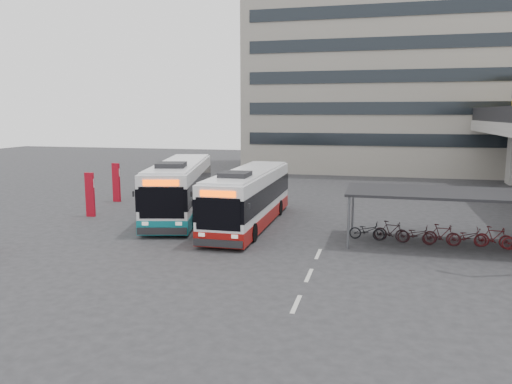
# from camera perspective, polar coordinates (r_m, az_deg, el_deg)

# --- Properties ---
(ground) EXTENTS (120.00, 120.00, 0.00)m
(ground) POSITION_cam_1_polar(r_m,az_deg,el_deg) (22.66, 0.80, -6.69)
(ground) COLOR #28282B
(ground) RESTS_ON ground
(bike_shelter) EXTENTS (10.00, 4.00, 2.54)m
(bike_shelter) POSITION_cam_1_polar(r_m,az_deg,el_deg) (24.99, 21.78, -2.79)
(bike_shelter) COLOR #595B60
(bike_shelter) RESTS_ON ground
(office_block) EXTENTS (30.00, 15.00, 25.00)m
(office_block) POSITION_cam_1_polar(r_m,az_deg,el_deg) (57.62, 15.38, 15.03)
(office_block) COLOR gray
(office_block) RESTS_ON ground
(road_markings) EXTENTS (0.15, 7.60, 0.01)m
(road_markings) POSITION_cam_1_polar(r_m,az_deg,el_deg) (19.41, 6.06, -9.44)
(road_markings) COLOR beige
(road_markings) RESTS_ON ground
(bus_main) EXTENTS (2.44, 11.09, 3.27)m
(bus_main) POSITION_cam_1_polar(r_m,az_deg,el_deg) (27.40, -0.81, -0.69)
(bus_main) COLOR white
(bus_main) RESTS_ON ground
(bus_teal) EXTENTS (5.24, 12.07, 3.49)m
(bus_teal) POSITION_cam_1_polar(r_m,az_deg,el_deg) (30.44, -8.64, 0.38)
(bus_teal) COLOR white
(bus_teal) RESTS_ON ground
(pedestrian) EXTENTS (0.75, 0.82, 1.88)m
(pedestrian) POSITION_cam_1_polar(r_m,az_deg,el_deg) (24.36, -2.82, -3.30)
(pedestrian) COLOR black
(pedestrian) RESTS_ON ground
(sign_totem_mid) EXTENTS (0.57, 0.21, 2.65)m
(sign_totem_mid) POSITION_cam_1_polar(r_m,az_deg,el_deg) (31.34, -18.45, -0.21)
(sign_totem_mid) COLOR #A10919
(sign_totem_mid) RESTS_ON ground
(sign_totem_north) EXTENTS (0.59, 0.22, 2.71)m
(sign_totem_north) POSITION_cam_1_polar(r_m,az_deg,el_deg) (36.12, -15.69, 1.13)
(sign_totem_north) COLOR #A10919
(sign_totem_north) RESTS_ON ground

